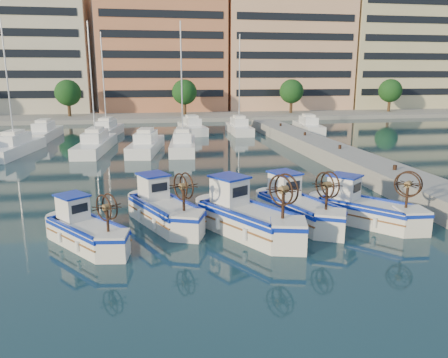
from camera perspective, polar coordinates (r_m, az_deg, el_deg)
ground at (r=19.53m, az=-3.64°, el=-7.32°), size 300.00×300.00×0.00m
quay at (r=30.76m, az=19.41°, el=0.83°), size 3.00×60.00×1.20m
waterfront at (r=84.05m, az=-2.26°, el=16.31°), size 180.00×40.00×25.60m
yacht_marina at (r=46.51m, az=-11.36°, el=5.30°), size 36.98×22.31×11.50m
fishing_boat_a at (r=19.08m, az=-17.63°, el=-6.24°), size 3.66×4.08×2.53m
fishing_boat_b at (r=20.88m, az=-7.86°, el=-3.75°), size 3.51×4.73×2.85m
fishing_boat_c at (r=19.43m, az=2.96°, el=-4.76°), size 4.16×5.11×3.10m
fishing_boat_d at (r=21.23m, az=9.56°, el=-3.52°), size 3.22×4.75×2.87m
fishing_boat_e at (r=21.85m, az=17.78°, el=-3.55°), size 4.17×4.44×2.80m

